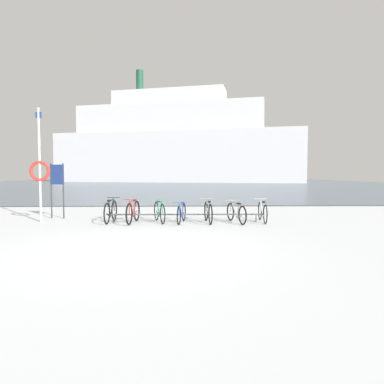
{
  "coord_description": "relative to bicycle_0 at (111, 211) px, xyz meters",
  "views": [
    {
      "loc": [
        1.01,
        -7.43,
        1.69
      ],
      "look_at": [
        1.4,
        7.78,
        0.86
      ],
      "focal_mm": 31.37,
      "sensor_mm": 36.0,
      "label": 1
    }
  ],
  "objects": [
    {
      "name": "bicycle_0",
      "position": [
        0.0,
        0.0,
        0.0
      ],
      "size": [
        0.46,
        1.72,
        0.85
      ],
      "color": "black",
      "rests_on": "ground"
    },
    {
      "name": "bicycle_1",
      "position": [
        0.81,
        -0.21,
        -0.0
      ],
      "size": [
        0.46,
        1.68,
        0.85
      ],
      "color": "black",
      "rests_on": "ground"
    },
    {
      "name": "bicycle_4",
      "position": [
        3.4,
        -0.19,
        -0.01
      ],
      "size": [
        0.46,
        1.65,
        0.82
      ],
      "color": "black",
      "rests_on": "ground"
    },
    {
      "name": "ground",
      "position": [
        1.53,
        49.62,
        -0.42
      ],
      "size": [
        80.0,
        132.0,
        0.08
      ],
      "color": "silver"
    },
    {
      "name": "info_sign",
      "position": [
        -2.23,
        1.06,
        1.04
      ],
      "size": [
        0.55,
        0.14,
        2.09
      ],
      "color": "#33383D",
      "rests_on": "ground"
    },
    {
      "name": "rescue_post",
      "position": [
        -2.47,
        0.13,
        1.52
      ],
      "size": [
        0.72,
        0.11,
        3.97
      ],
      "color": "silver",
      "rests_on": "ground"
    },
    {
      "name": "ferry_ship",
      "position": [
        0.52,
        57.11,
        7.32
      ],
      "size": [
        50.97,
        20.23,
        22.99
      ],
      "color": "white",
      "rests_on": "ground"
    },
    {
      "name": "bicycle_3",
      "position": [
        2.47,
        -0.24,
        -0.04
      ],
      "size": [
        0.46,
        1.59,
        0.75
      ],
      "color": "black",
      "rests_on": "ground"
    },
    {
      "name": "bike_rack",
      "position": [
        2.61,
        -0.14,
        -0.11
      ],
      "size": [
        5.48,
        0.1,
        0.31
      ],
      "color": "#4C5156",
      "rests_on": "ground"
    },
    {
      "name": "bicycle_6",
      "position": [
        5.33,
        -0.03,
        -0.02
      ],
      "size": [
        0.46,
        1.73,
        0.79
      ],
      "color": "black",
      "rests_on": "ground"
    },
    {
      "name": "bicycle_5",
      "position": [
        4.37,
        -0.21,
        -0.04
      ],
      "size": [
        0.56,
        1.68,
        0.75
      ],
      "color": "black",
      "rests_on": "ground"
    },
    {
      "name": "bicycle_2",
      "position": [
        1.7,
        -0.03,
        -0.02
      ],
      "size": [
        0.6,
        1.57,
        0.8
      ],
      "color": "black",
      "rests_on": "ground"
    }
  ]
}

